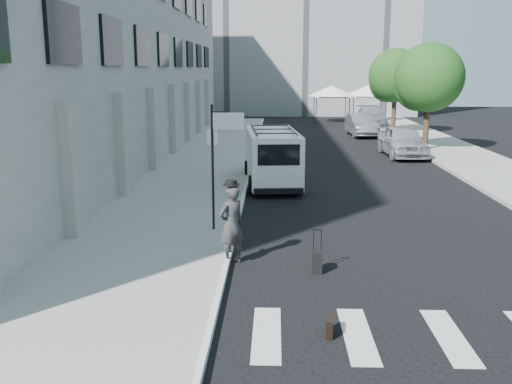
# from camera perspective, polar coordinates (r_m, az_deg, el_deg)

# --- Properties ---
(ground) EXTENTS (120.00, 120.00, 0.00)m
(ground) POSITION_cam_1_polar(r_m,az_deg,el_deg) (13.18, 5.68, -8.23)
(ground) COLOR black
(ground) RESTS_ON ground
(sidewalk_left) EXTENTS (4.50, 48.00, 0.15)m
(sidewalk_left) POSITION_cam_1_polar(r_m,az_deg,el_deg) (28.87, -4.81, 3.18)
(sidewalk_left) COLOR gray
(sidewalk_left) RESTS_ON ground
(sidewalk_right) EXTENTS (4.00, 56.00, 0.15)m
(sidewalk_right) POSITION_cam_1_polar(r_m,az_deg,el_deg) (34.09, 18.80, 3.95)
(sidewalk_right) COLOR gray
(sidewalk_right) RESTS_ON ground
(building_left) EXTENTS (10.00, 44.00, 12.00)m
(building_left) POSITION_cam_1_polar(r_m,az_deg,el_deg) (32.16, -17.92, 14.16)
(building_left) COLOR gray
(building_left) RESTS_ON ground
(sign_pole) EXTENTS (1.03, 0.07, 3.50)m
(sign_pole) POSITION_cam_1_polar(r_m,az_deg,el_deg) (15.71, -3.53, 5.12)
(sign_pole) COLOR black
(sign_pole) RESTS_ON sidewalk_left
(tree_near) EXTENTS (3.80, 3.83, 6.03)m
(tree_near) POSITION_cam_1_polar(r_m,az_deg,el_deg) (33.54, 16.69, 10.66)
(tree_near) COLOR black
(tree_near) RESTS_ON ground
(tree_far) EXTENTS (3.80, 3.83, 6.03)m
(tree_far) POSITION_cam_1_polar(r_m,az_deg,el_deg) (42.31, 13.60, 11.05)
(tree_far) COLOR black
(tree_far) RESTS_ON ground
(tent_left) EXTENTS (4.00, 4.00, 3.20)m
(tent_left) POSITION_cam_1_polar(r_m,az_deg,el_deg) (50.59, 7.58, 9.98)
(tent_left) COLOR black
(tent_left) RESTS_ON ground
(tent_right) EXTENTS (4.00, 4.00, 3.20)m
(tent_right) POSITION_cam_1_polar(r_m,az_deg,el_deg) (51.49, 11.12, 9.90)
(tent_right) COLOR black
(tent_right) RESTS_ON ground
(businessman) EXTENTS (0.83, 0.81, 1.93)m
(businessman) POSITION_cam_1_polar(r_m,az_deg,el_deg) (13.58, -2.47, -3.28)
(businessman) COLOR #303032
(businessman) RESTS_ON ground
(briefcase) EXTENTS (0.17, 0.45, 0.34)m
(briefcase) POSITION_cam_1_polar(r_m,az_deg,el_deg) (10.36, 7.38, -13.14)
(briefcase) COLOR black
(briefcase) RESTS_ON ground
(suitcase) EXTENTS (0.23, 0.36, 0.98)m
(suitcase) POSITION_cam_1_polar(r_m,az_deg,el_deg) (13.26, 6.14, -6.90)
(suitcase) COLOR black
(suitcase) RESTS_ON ground
(cargo_van) EXTENTS (2.44, 5.89, 2.18)m
(cargo_van) POSITION_cam_1_polar(r_m,az_deg,el_deg) (23.03, 1.60, 3.58)
(cargo_van) COLOR white
(cargo_van) RESTS_ON ground
(parked_car_a) EXTENTS (2.10, 4.95, 1.67)m
(parked_car_a) POSITION_cam_1_polar(r_m,az_deg,el_deg) (31.49, 14.45, 4.98)
(parked_car_a) COLOR #A2A5AA
(parked_car_a) RESTS_ON ground
(parked_car_b) EXTENTS (1.87, 4.78, 1.55)m
(parked_car_b) POSITION_cam_1_polar(r_m,az_deg,el_deg) (40.64, 10.51, 6.62)
(parked_car_b) COLOR #56585E
(parked_car_b) RESTS_ON ground
(parked_car_c) EXTENTS (2.66, 5.79, 1.64)m
(parked_car_c) POSITION_cam_1_polar(r_m,az_deg,el_deg) (47.07, 11.41, 7.38)
(parked_car_c) COLOR gray
(parked_car_c) RESTS_ON ground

